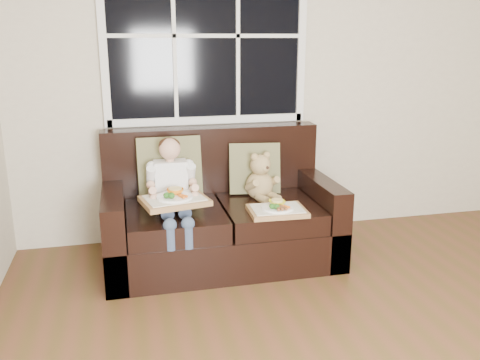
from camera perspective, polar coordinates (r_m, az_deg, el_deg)
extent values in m
cube|color=beige|center=(4.30, 5.55, 11.80)|extent=(4.50, 0.02, 2.70)
cube|color=black|center=(4.10, -3.84, 15.85)|extent=(1.50, 0.02, 1.25)
cube|color=white|center=(4.14, -3.64, 6.75)|extent=(1.58, 0.04, 0.06)
cube|color=white|center=(4.03, -15.21, 15.37)|extent=(0.06, 0.04, 1.37)
cube|color=white|center=(4.29, 6.94, 15.77)|extent=(0.06, 0.04, 1.37)
cube|color=white|center=(4.09, -3.80, 15.86)|extent=(1.50, 0.03, 0.03)
cube|color=black|center=(3.87, -2.11, -6.89)|extent=(1.70, 0.90, 0.30)
cube|color=black|center=(3.76, -13.86, -5.62)|extent=(0.15, 0.90, 0.60)
cube|color=black|center=(4.03, 8.78, -3.87)|extent=(0.15, 0.90, 0.60)
cube|color=black|center=(4.07, -3.21, 1.37)|extent=(1.70, 0.18, 0.66)
cube|color=black|center=(3.67, -7.28, -4.54)|extent=(0.68, 0.72, 0.15)
cube|color=black|center=(3.80, 3.30, -3.73)|extent=(0.68, 0.72, 0.15)
cube|color=olive|center=(3.86, -7.93, 1.31)|extent=(0.48, 0.22, 0.49)
cube|color=olive|center=(3.98, 1.62, 1.32)|extent=(0.42, 0.24, 0.41)
cube|color=white|center=(3.71, -7.77, -0.30)|extent=(0.23, 0.14, 0.33)
sphere|color=tan|center=(3.64, -7.89, 3.49)|extent=(0.15, 0.15, 0.15)
ellipsoid|color=#392012|center=(3.65, -7.93, 3.88)|extent=(0.15, 0.15, 0.11)
cylinder|color=#374560|center=(3.58, -8.33, -3.15)|extent=(0.09, 0.29, 0.09)
cylinder|color=#374560|center=(3.59, -6.46, -3.03)|extent=(0.09, 0.29, 0.09)
cylinder|color=#374560|center=(3.38, -7.78, -7.48)|extent=(0.08, 0.08, 0.27)
cylinder|color=#374560|center=(3.39, -5.79, -7.33)|extent=(0.08, 0.08, 0.27)
cylinder|color=tan|center=(3.59, -9.83, -0.35)|extent=(0.06, 0.29, 0.23)
cylinder|color=tan|center=(3.62, -5.41, -0.07)|extent=(0.06, 0.29, 0.23)
ellipsoid|color=tan|center=(3.88, 2.21, -0.61)|extent=(0.26, 0.24, 0.22)
sphere|color=tan|center=(3.83, 2.30, 1.72)|extent=(0.20, 0.20, 0.16)
sphere|color=tan|center=(3.80, 1.48, 2.65)|extent=(0.06, 0.06, 0.06)
sphere|color=tan|center=(3.83, 3.09, 2.73)|extent=(0.06, 0.06, 0.06)
sphere|color=tan|center=(3.77, 2.54, 1.28)|extent=(0.06, 0.06, 0.06)
sphere|color=black|center=(3.75, 2.65, 1.34)|extent=(0.02, 0.02, 0.02)
cylinder|color=tan|center=(3.78, 1.95, -2.15)|extent=(0.10, 0.13, 0.06)
cylinder|color=tan|center=(3.81, 3.42, -2.04)|extent=(0.10, 0.13, 0.06)
cube|color=#A97E4C|center=(3.49, -7.35, -2.34)|extent=(0.49, 0.41, 0.04)
cube|color=beige|center=(3.48, -7.37, -2.01)|extent=(0.43, 0.35, 0.01)
cylinder|color=white|center=(3.47, -7.35, -1.89)|extent=(0.25, 0.25, 0.02)
imported|color=orange|center=(3.51, -7.28, -1.25)|extent=(0.14, 0.14, 0.04)
cylinder|color=#E9D57F|center=(3.51, -7.29, -1.18)|extent=(0.09, 0.09, 0.02)
ellipsoid|color=#2C651F|center=(3.42, -8.24, -1.70)|extent=(0.05, 0.05, 0.04)
ellipsoid|color=#2C651F|center=(3.41, -7.70, -1.74)|extent=(0.05, 0.05, 0.04)
cylinder|color=orange|center=(3.43, -6.51, -1.81)|extent=(0.05, 0.07, 0.02)
cube|color=#A97E4C|center=(3.57, 4.19, -3.49)|extent=(0.41, 0.32, 0.03)
cube|color=beige|center=(3.56, 4.19, -3.20)|extent=(0.36, 0.27, 0.01)
cylinder|color=white|center=(3.55, 4.24, -3.10)|extent=(0.22, 0.22, 0.01)
imported|color=yellow|center=(3.58, 4.19, -2.55)|extent=(0.12, 0.12, 0.03)
cylinder|color=#E9D57F|center=(3.58, 4.19, -2.45)|extent=(0.08, 0.08, 0.02)
ellipsoid|color=#2C651F|center=(3.49, 3.63, -2.95)|extent=(0.04, 0.04, 0.04)
ellipsoid|color=#2C651F|center=(3.49, 4.14, -2.99)|extent=(0.04, 0.04, 0.04)
cylinder|color=orange|center=(3.52, 5.11, -3.03)|extent=(0.04, 0.06, 0.01)
cylinder|color=brown|center=(3.49, 4.55, -3.14)|extent=(0.03, 0.08, 0.02)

